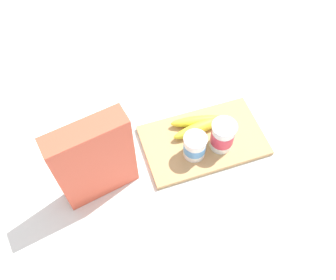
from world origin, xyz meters
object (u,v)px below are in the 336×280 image
at_px(yogurt_cup_front, 223,136).
at_px(banana_bunch, 199,124).
at_px(cereal_box, 94,161).
at_px(yogurt_cup_back, 195,146).
at_px(cutting_board, 203,140).

xyz_separation_m(yogurt_cup_front, banana_bunch, (0.04, -0.08, -0.03)).
height_order(cereal_box, yogurt_cup_back, cereal_box).
bearing_deg(banana_bunch, cutting_board, 89.35).
bearing_deg(banana_bunch, yogurt_cup_front, 116.42).
relative_size(cutting_board, banana_bunch, 1.96).
bearing_deg(cutting_board, yogurt_cup_front, 138.07).
xyz_separation_m(cutting_board, yogurt_cup_back, (0.05, 0.04, 0.05)).
bearing_deg(yogurt_cup_back, cereal_box, 1.62).
bearing_deg(banana_bunch, cereal_box, 15.45).
height_order(cutting_board, yogurt_cup_back, yogurt_cup_back).
bearing_deg(cutting_board, cereal_box, 8.09).
bearing_deg(yogurt_cup_front, cereal_box, 1.59).
relative_size(yogurt_cup_front, banana_bunch, 0.54).
bearing_deg(yogurt_cup_front, cutting_board, -41.93).
relative_size(cereal_box, banana_bunch, 1.52).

